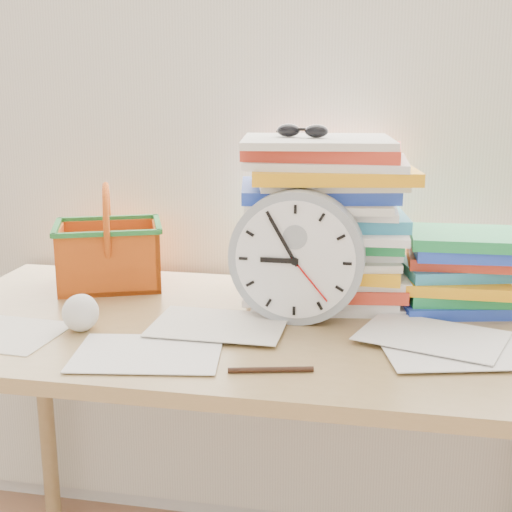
% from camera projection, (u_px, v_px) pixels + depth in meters
% --- Properties ---
extents(curtain, '(2.40, 0.01, 2.50)m').
position_uv_depth(curtain, '(283.00, 54.00, 1.71)').
color(curtain, silver).
rests_on(curtain, room_shell).
extents(desk, '(1.40, 0.70, 0.75)m').
position_uv_depth(desk, '(253.00, 357.00, 1.50)').
color(desk, olive).
rests_on(desk, ground).
extents(paper_stack, '(0.39, 0.33, 0.37)m').
position_uv_depth(paper_stack, '(324.00, 221.00, 1.59)').
color(paper_stack, white).
rests_on(paper_stack, desk).
extents(clock, '(0.28, 0.06, 0.28)m').
position_uv_depth(clock, '(297.00, 257.00, 1.46)').
color(clock, '#9199A1').
rests_on(clock, desk).
extents(sunglasses, '(0.15, 0.13, 0.03)m').
position_uv_depth(sunglasses, '(302.00, 131.00, 1.55)').
color(sunglasses, black).
rests_on(sunglasses, paper_stack).
extents(book_stack, '(0.31, 0.25, 0.17)m').
position_uv_depth(book_stack, '(458.00, 270.00, 1.56)').
color(book_stack, white).
rests_on(book_stack, desk).
extents(basket, '(0.30, 0.27, 0.25)m').
position_uv_depth(basket, '(108.00, 236.00, 1.71)').
color(basket, orange).
rests_on(basket, desk).
extents(crumpled_ball, '(0.08, 0.08, 0.08)m').
position_uv_depth(crumpled_ball, '(80.00, 312.00, 1.43)').
color(crumpled_ball, white).
rests_on(crumpled_ball, desk).
extents(pen, '(0.15, 0.04, 0.01)m').
position_uv_depth(pen, '(271.00, 370.00, 1.24)').
color(pen, black).
rests_on(pen, desk).
extents(scattered_papers, '(1.26, 0.42, 0.02)m').
position_uv_depth(scattered_papers, '(253.00, 321.00, 1.48)').
color(scattered_papers, white).
rests_on(scattered_papers, desk).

